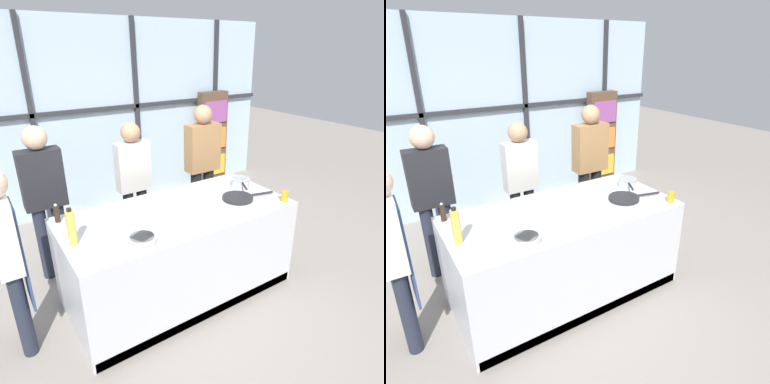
# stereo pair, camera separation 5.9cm
# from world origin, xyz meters

# --- Properties ---
(ground_plane) EXTENTS (18.00, 18.00, 0.00)m
(ground_plane) POSITION_xyz_m (0.00, 0.00, 0.00)
(ground_plane) COLOR gray
(back_window_wall) EXTENTS (6.40, 0.10, 2.80)m
(back_window_wall) POSITION_xyz_m (0.00, 2.52, 1.40)
(back_window_wall) COLOR silver
(back_window_wall) RESTS_ON ground_plane
(bookshelf) EXTENTS (0.55, 0.19, 1.68)m
(bookshelf) POSITION_xyz_m (2.16, 2.34, 0.84)
(bookshelf) COLOR brown
(bookshelf) RESTS_ON ground_plane
(demo_island) EXTENTS (2.22, 1.05, 0.94)m
(demo_island) POSITION_xyz_m (0.00, -0.00, 0.47)
(demo_island) COLOR silver
(demo_island) RESTS_ON ground_plane
(chef) EXTENTS (0.23, 0.37, 1.62)m
(chef) POSITION_xyz_m (-1.47, 0.08, 0.94)
(chef) COLOR #232838
(chef) RESTS_ON ground_plane
(spectator_far_left) EXTENTS (0.42, 0.24, 1.70)m
(spectator_far_left) POSITION_xyz_m (-1.00, 1.01, 0.98)
(spectator_far_left) COLOR #232838
(spectator_far_left) RESTS_ON ground_plane
(spectator_center_left) EXTENTS (0.39, 0.23, 1.61)m
(spectator_center_left) POSITION_xyz_m (0.00, 1.01, 0.93)
(spectator_center_left) COLOR black
(spectator_center_left) RESTS_ON ground_plane
(spectator_center_right) EXTENTS (0.45, 0.24, 1.72)m
(spectator_center_right) POSITION_xyz_m (1.00, 1.01, 0.98)
(spectator_center_right) COLOR black
(spectator_center_right) RESTS_ON ground_plane
(frying_pan) EXTENTS (0.56, 0.32, 0.04)m
(frying_pan) POSITION_xyz_m (0.66, -0.13, 0.96)
(frying_pan) COLOR #232326
(frying_pan) RESTS_ON demo_island
(saucepan) EXTENTS (0.25, 0.36, 0.10)m
(saucepan) POSITION_xyz_m (0.90, 0.12, 0.99)
(saucepan) COLOR silver
(saucepan) RESTS_ON demo_island
(white_plate) EXTENTS (0.26, 0.26, 0.01)m
(white_plate) POSITION_xyz_m (-0.49, 0.19, 0.95)
(white_plate) COLOR white
(white_plate) RESTS_ON demo_island
(mixing_bowl) EXTENTS (0.24, 0.24, 0.06)m
(mixing_bowl) POSITION_xyz_m (-0.55, -0.35, 0.97)
(mixing_bowl) COLOR silver
(mixing_bowl) RESTS_ON demo_island
(oil_bottle) EXTENTS (0.07, 0.07, 0.32)m
(oil_bottle) POSITION_xyz_m (-1.01, -0.07, 1.09)
(oil_bottle) COLOR #E0CC4C
(oil_bottle) RESTS_ON demo_island
(pepper_grinder) EXTENTS (0.05, 0.05, 0.18)m
(pepper_grinder) POSITION_xyz_m (-1.02, 0.39, 1.02)
(pepper_grinder) COLOR #332319
(pepper_grinder) RESTS_ON demo_island
(juice_glass_near) EXTENTS (0.07, 0.07, 0.11)m
(juice_glass_near) POSITION_xyz_m (1.01, -0.42, 0.99)
(juice_glass_near) COLOR orange
(juice_glass_near) RESTS_ON demo_island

